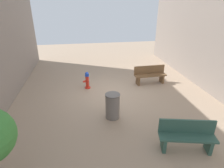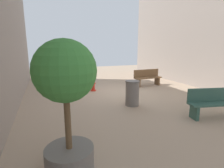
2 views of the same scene
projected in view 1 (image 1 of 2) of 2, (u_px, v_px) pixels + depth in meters
name	position (u px, v px, depth m)	size (l,w,h in m)	color
ground_plane	(113.00, 93.00, 9.19)	(23.40, 23.40, 0.00)	tan
fire_hydrant	(87.00, 80.00, 9.50)	(0.37, 0.40, 0.87)	red
bench_near	(150.00, 74.00, 10.05)	(1.72, 0.52, 0.95)	brown
bench_far	(187.00, 135.00, 5.53)	(1.69, 0.80, 0.95)	#33594C
trash_bin	(113.00, 106.00, 7.07)	(0.56, 0.56, 0.98)	slate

